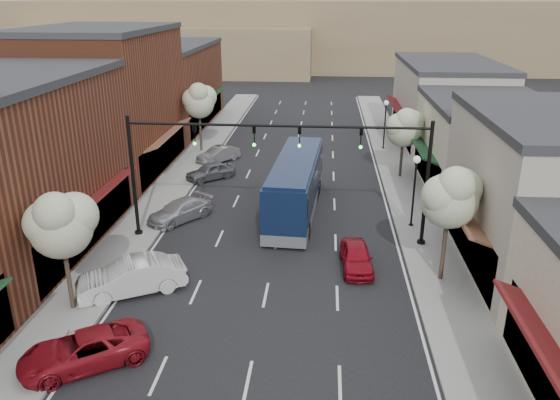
% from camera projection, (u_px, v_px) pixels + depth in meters
% --- Properties ---
extents(ground, '(160.00, 160.00, 0.00)m').
position_uv_depth(ground, '(261.00, 319.00, 23.37)').
color(ground, black).
rests_on(ground, ground).
extents(sidewalk_left, '(2.80, 73.00, 0.15)m').
position_uv_depth(sidewalk_left, '(179.00, 177.00, 41.25)').
color(sidewalk_left, gray).
rests_on(sidewalk_left, ground).
extents(sidewalk_right, '(2.80, 73.00, 0.15)m').
position_uv_depth(sidewalk_right, '(404.00, 183.00, 39.95)').
color(sidewalk_right, gray).
rests_on(sidewalk_right, ground).
extents(curb_left, '(0.25, 73.00, 0.17)m').
position_uv_depth(curb_left, '(197.00, 178.00, 41.14)').
color(curb_left, gray).
rests_on(curb_left, ground).
extents(curb_right, '(0.25, 73.00, 0.17)m').
position_uv_depth(curb_right, '(384.00, 183.00, 40.06)').
color(curb_right, gray).
rests_on(curb_right, ground).
extents(bldg_left_midnear, '(10.14, 14.10, 9.40)m').
position_uv_depth(bldg_left_midnear, '(2.00, 166.00, 28.42)').
color(bldg_left_midnear, brown).
rests_on(bldg_left_midnear, ground).
extents(bldg_left_midfar, '(10.14, 14.10, 10.90)m').
position_uv_depth(bldg_left_midfar, '(103.00, 102.00, 41.22)').
color(bldg_left_midfar, brown).
rests_on(bldg_left_midfar, ground).
extents(bldg_left_far, '(10.14, 18.10, 8.40)m').
position_uv_depth(bldg_left_far, '(164.00, 86.00, 56.58)').
color(bldg_left_far, brown).
rests_on(bldg_left_far, ground).
extents(bldg_right_midnear, '(9.14, 12.10, 7.90)m').
position_uv_depth(bldg_right_midnear, '(554.00, 195.00, 26.53)').
color(bldg_right_midnear, '#A59C8E').
rests_on(bldg_right_midnear, ground).
extents(bldg_right_midfar, '(9.14, 12.10, 6.40)m').
position_uv_depth(bldg_right_midfar, '(485.00, 146.00, 37.99)').
color(bldg_right_midfar, beige).
rests_on(bldg_right_midfar, ground).
extents(bldg_right_far, '(9.14, 16.10, 7.40)m').
position_uv_depth(bldg_right_far, '(446.00, 102.00, 50.87)').
color(bldg_right_far, '#A59C8E').
rests_on(bldg_right_far, ground).
extents(hill_far, '(120.00, 30.00, 12.00)m').
position_uv_depth(hill_far, '(314.00, 34.00, 105.19)').
color(hill_far, '#7A6647').
rests_on(hill_far, ground).
extents(hill_near, '(50.00, 20.00, 8.00)m').
position_uv_depth(hill_near, '(171.00, 49.00, 96.64)').
color(hill_near, '#7A6647').
rests_on(hill_near, ground).
extents(signal_mast_right, '(8.22, 0.46, 7.00)m').
position_uv_depth(signal_mast_right, '(383.00, 165.00, 28.77)').
color(signal_mast_right, black).
rests_on(signal_mast_right, ground).
extents(signal_mast_left, '(8.22, 0.46, 7.00)m').
position_uv_depth(signal_mast_left, '(174.00, 160.00, 29.64)').
color(signal_mast_left, black).
rests_on(signal_mast_left, ground).
extents(tree_right_near, '(2.85, 2.65, 5.95)m').
position_uv_depth(tree_right_near, '(451.00, 195.00, 24.84)').
color(tree_right_near, '#47382B').
rests_on(tree_right_near, ground).
extents(tree_right_far, '(2.85, 2.65, 5.43)m').
position_uv_depth(tree_right_far, '(405.00, 126.00, 39.92)').
color(tree_right_far, '#47382B').
rests_on(tree_right_far, ground).
extents(tree_left_near, '(2.85, 2.65, 5.69)m').
position_uv_depth(tree_left_near, '(61.00, 223.00, 22.47)').
color(tree_left_near, '#47382B').
rests_on(tree_left_near, ground).
extents(tree_left_far, '(2.85, 2.65, 6.13)m').
position_uv_depth(tree_left_far, '(199.00, 100.00, 46.58)').
color(tree_left_far, '#47382B').
rests_on(tree_left_far, ground).
extents(lamp_post_near, '(0.44, 0.44, 4.44)m').
position_uv_depth(lamp_post_near, '(415.00, 180.00, 31.51)').
color(lamp_post_near, black).
rests_on(lamp_post_near, ground).
extents(lamp_post_far, '(0.44, 0.44, 4.44)m').
position_uv_depth(lamp_post_far, '(385.00, 117.00, 47.83)').
color(lamp_post_far, black).
rests_on(lamp_post_far, ground).
extents(coach_bus, '(3.24, 11.70, 3.54)m').
position_uv_depth(coach_bus, '(296.00, 185.00, 34.27)').
color(coach_bus, '#0E1A38').
rests_on(coach_bus, ground).
extents(red_hatchback, '(1.73, 3.83, 1.28)m').
position_uv_depth(red_hatchback, '(356.00, 257.00, 27.47)').
color(red_hatchback, maroon).
rests_on(red_hatchback, ground).
extents(parked_car_a, '(5.11, 4.34, 1.30)m').
position_uv_depth(parked_car_a, '(84.00, 350.00, 20.26)').
color(parked_car_a, maroon).
rests_on(parked_car_a, ground).
extents(parked_car_b, '(5.15, 3.85, 1.62)m').
position_uv_depth(parked_car_b, '(131.00, 277.00, 25.16)').
color(parked_car_b, silver).
rests_on(parked_car_b, ground).
extents(parked_car_c, '(4.01, 4.56, 1.27)m').
position_uv_depth(parked_car_c, '(180.00, 211.00, 33.38)').
color(parked_car_c, '#A7A8AC').
rests_on(parked_car_c, ground).
extents(parked_car_d, '(3.86, 3.62, 1.29)m').
position_uv_depth(parked_car_d, '(210.00, 171.00, 40.84)').
color(parked_car_d, '#585A60').
rests_on(parked_car_d, ground).
extents(parked_car_e, '(3.44, 3.83, 1.26)m').
position_uv_depth(parked_car_e, '(218.00, 155.00, 45.14)').
color(parked_car_e, gray).
rests_on(parked_car_e, ground).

